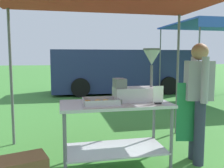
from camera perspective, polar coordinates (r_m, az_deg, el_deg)
The scene contains 8 objects.
ground_plane at distance 8.11m, azimuth -5.25°, elevation -3.84°, with size 70.00×70.00×0.00m, color #3D7F33.
donut_cart at distance 3.14m, azimuth 0.76°, elevation -8.47°, with size 1.38×0.68×0.86m.
donut_tray at distance 3.00m, azimuth -2.68°, elevation -4.28°, with size 0.44×0.31×0.07m.
donut_fryer at distance 3.20m, azimuth 6.09°, elevation 0.02°, with size 0.61×0.28×0.68m.
menu_sign at distance 3.06m, azimuth 10.69°, elevation -2.82°, with size 0.13×0.05×0.22m.
vendor at distance 3.47m, azimuth 19.31°, elevation -2.79°, with size 0.47×0.54×1.61m.
van_navy at distance 9.91m, azimuth 1.92°, elevation 3.15°, with size 5.43×2.20×1.69m.
neighbour_tent at distance 8.87m, azimuth 24.08°, elevation 12.12°, with size 3.23×2.78×2.48m.
Camera 1 is at (-0.92, -1.93, 1.43)m, focal length 39.27 mm.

